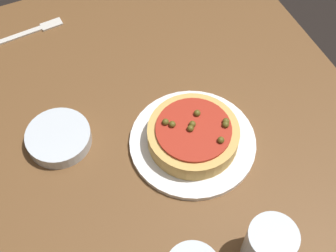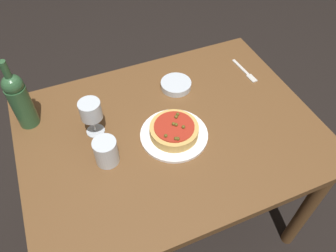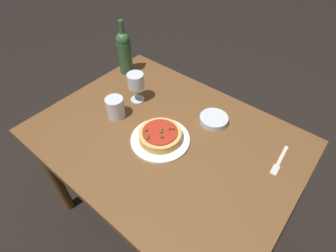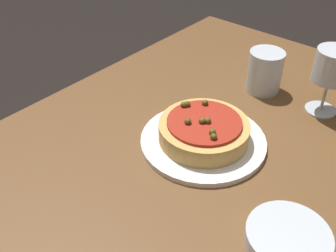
{
  "view_description": "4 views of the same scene",
  "coord_description": "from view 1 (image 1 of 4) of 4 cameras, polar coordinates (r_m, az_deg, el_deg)",
  "views": [
    {
      "loc": [
        0.45,
        -0.22,
        1.58
      ],
      "look_at": [
        -0.04,
        -0.0,
        0.77
      ],
      "focal_mm": 50.0,
      "sensor_mm": 36.0,
      "label": 1
    },
    {
      "loc": [
        0.33,
        0.77,
        1.73
      ],
      "look_at": [
        0.03,
        0.06,
        0.84
      ],
      "focal_mm": 35.0,
      "sensor_mm": 36.0,
      "label": 2
    },
    {
      "loc": [
        -0.52,
        0.61,
        1.62
      ],
      "look_at": [
        0.0,
        -0.02,
        0.79
      ],
      "focal_mm": 28.0,
      "sensor_mm": 36.0,
      "label": 3
    },
    {
      "loc": [
        -0.54,
        -0.32,
        1.27
      ],
      "look_at": [
        -0.06,
        0.09,
        0.79
      ],
      "focal_mm": 42.0,
      "sensor_mm": 36.0,
      "label": 4
    }
  ],
  "objects": [
    {
      "name": "fork",
      "position": [
        1.24,
        -16.18,
        11.07
      ],
      "size": [
        0.03,
        0.18,
        0.0
      ],
      "rotation": [
        0.0,
        0.0,
        1.64
      ],
      "color": "beige",
      "rests_on": "dining_table"
    },
    {
      "name": "side_bowl",
      "position": [
        1.0,
        -13.18,
        -1.41
      ],
      "size": [
        0.14,
        0.14,
        0.03
      ],
      "color": "silver",
      "rests_on": "dining_table"
    },
    {
      "name": "dinner_plate",
      "position": [
        0.98,
        3.07,
        -2.08
      ],
      "size": [
        0.26,
        0.26,
        0.01
      ],
      "color": "white",
      "rests_on": "dining_table"
    },
    {
      "name": "dining_table",
      "position": [
        1.06,
        0.99,
        -5.67
      ],
      "size": [
        1.17,
        0.87,
        0.74
      ],
      "color": "brown",
      "rests_on": "ground_plane"
    },
    {
      "name": "pizza",
      "position": [
        0.96,
        3.16,
        -1.17
      ],
      "size": [
        0.19,
        0.19,
        0.06
      ],
      "color": "tan",
      "rests_on": "dinner_plate"
    },
    {
      "name": "water_cup",
      "position": [
        0.85,
        12.16,
        -14.16
      ],
      "size": [
        0.09,
        0.09,
        0.1
      ],
      "color": "silver",
      "rests_on": "dining_table"
    }
  ]
}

